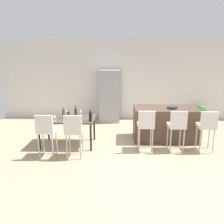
{
  "coord_description": "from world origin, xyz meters",
  "views": [
    {
      "loc": [
        -0.54,
        -5.67,
        2.36
      ],
      "look_at": [
        -0.76,
        0.41,
        0.85
      ],
      "focal_mm": 37.25,
      "sensor_mm": 36.0,
      "label": 1
    }
  ],
  "objects_px": {
    "wine_bottle_far": "(64,114)",
    "fruit_bowl": "(172,107)",
    "dining_chair_far": "(74,129)",
    "potted_plant": "(200,112)",
    "wine_bottle_near": "(69,116)",
    "bar_chair_left": "(146,124)",
    "dining_table": "(68,120)",
    "dining_chair_near": "(46,129)",
    "wine_bottle_corner": "(76,113)",
    "wine_glass_right": "(67,110)",
    "refrigerator": "(110,96)",
    "bar_chair_right": "(207,125)",
    "kitchen_island": "(165,124)",
    "wine_glass_end": "(54,116)",
    "bar_chair_middle": "(177,124)",
    "wine_bottle_left": "(90,117)",
    "wine_glass_middle": "(80,111)"
  },
  "relations": [
    {
      "from": "dining_chair_far",
      "to": "dining_table",
      "type": "bearing_deg",
      "value": 111.67
    },
    {
      "from": "bar_chair_right",
      "to": "kitchen_island",
      "type": "bearing_deg",
      "value": 134.88
    },
    {
      "from": "wine_glass_end",
      "to": "fruit_bowl",
      "type": "relative_size",
      "value": 0.63
    },
    {
      "from": "dining_chair_far",
      "to": "potted_plant",
      "type": "xyz_separation_m",
      "value": [
        3.94,
        3.16,
        -0.35
      ]
    },
    {
      "from": "bar_chair_left",
      "to": "fruit_bowl",
      "type": "xyz_separation_m",
      "value": [
        0.79,
        0.75,
        0.26
      ]
    },
    {
      "from": "bar_chair_middle",
      "to": "bar_chair_left",
      "type": "bearing_deg",
      "value": -180.0
    },
    {
      "from": "bar_chair_left",
      "to": "wine_bottle_near",
      "type": "relative_size",
      "value": 3.75
    },
    {
      "from": "wine_bottle_near",
      "to": "fruit_bowl",
      "type": "bearing_deg",
      "value": 11.96
    },
    {
      "from": "bar_chair_middle",
      "to": "dining_chair_far",
      "type": "distance_m",
      "value": 2.5
    },
    {
      "from": "potted_plant",
      "to": "wine_bottle_corner",
      "type": "bearing_deg",
      "value": -149.57
    },
    {
      "from": "bar_chair_right",
      "to": "refrigerator",
      "type": "height_order",
      "value": "refrigerator"
    },
    {
      "from": "bar_chair_right",
      "to": "wine_bottle_corner",
      "type": "distance_m",
      "value": 3.3
    },
    {
      "from": "wine_bottle_corner",
      "to": "potted_plant",
      "type": "xyz_separation_m",
      "value": [
        4.04,
        2.37,
        -0.52
      ]
    },
    {
      "from": "dining_chair_far",
      "to": "fruit_bowl",
      "type": "xyz_separation_m",
      "value": [
        2.49,
        1.22,
        0.26
      ]
    },
    {
      "from": "dining_chair_near",
      "to": "wine_glass_middle",
      "type": "height_order",
      "value": "dining_chair_near"
    },
    {
      "from": "refrigerator",
      "to": "potted_plant",
      "type": "distance_m",
      "value": 3.31
    },
    {
      "from": "dining_chair_near",
      "to": "refrigerator",
      "type": "relative_size",
      "value": 0.57
    },
    {
      "from": "kitchen_island",
      "to": "refrigerator",
      "type": "relative_size",
      "value": 0.96
    },
    {
      "from": "dining_chair_far",
      "to": "potted_plant",
      "type": "distance_m",
      "value": 5.06
    },
    {
      "from": "dining_chair_far",
      "to": "wine_bottle_far",
      "type": "bearing_deg",
      "value": 117.36
    },
    {
      "from": "wine_bottle_corner",
      "to": "dining_chair_near",
      "type": "bearing_deg",
      "value": -124.94
    },
    {
      "from": "bar_chair_left",
      "to": "fruit_bowl",
      "type": "distance_m",
      "value": 1.12
    },
    {
      "from": "wine_bottle_near",
      "to": "bar_chair_right",
      "type": "bearing_deg",
      "value": -2.81
    },
    {
      "from": "fruit_bowl",
      "to": "wine_bottle_far",
      "type": "bearing_deg",
      "value": -171.97
    },
    {
      "from": "dining_table",
      "to": "wine_glass_end",
      "type": "distance_m",
      "value": 0.43
    },
    {
      "from": "dining_table",
      "to": "dining_chair_near",
      "type": "bearing_deg",
      "value": -111.71
    },
    {
      "from": "wine_bottle_left",
      "to": "wine_glass_middle",
      "type": "relative_size",
      "value": 1.67
    },
    {
      "from": "wine_glass_end",
      "to": "refrigerator",
      "type": "bearing_deg",
      "value": 64.33
    },
    {
      "from": "wine_glass_right",
      "to": "refrigerator",
      "type": "bearing_deg",
      "value": 60.82
    },
    {
      "from": "wine_glass_end",
      "to": "fruit_bowl",
      "type": "bearing_deg",
      "value": 12.57
    },
    {
      "from": "bar_chair_middle",
      "to": "refrigerator",
      "type": "bearing_deg",
      "value": 123.42
    },
    {
      "from": "refrigerator",
      "to": "wine_bottle_far",
      "type": "bearing_deg",
      "value": -114.92
    },
    {
      "from": "dining_chair_far",
      "to": "refrigerator",
      "type": "height_order",
      "value": "refrigerator"
    },
    {
      "from": "wine_bottle_far",
      "to": "fruit_bowl",
      "type": "bearing_deg",
      "value": 8.03
    },
    {
      "from": "bar_chair_middle",
      "to": "bar_chair_right",
      "type": "relative_size",
      "value": 1.0
    },
    {
      "from": "wine_glass_end",
      "to": "wine_bottle_corner",
      "type": "bearing_deg",
      "value": 27.18
    },
    {
      "from": "dining_table",
      "to": "wine_glass_middle",
      "type": "distance_m",
      "value": 0.46
    },
    {
      "from": "bar_chair_right",
      "to": "fruit_bowl",
      "type": "height_order",
      "value": "bar_chair_right"
    },
    {
      "from": "wine_glass_right",
      "to": "fruit_bowl",
      "type": "distance_m",
      "value": 2.91
    },
    {
      "from": "bar_chair_left",
      "to": "dining_chair_near",
      "type": "distance_m",
      "value": 2.38
    },
    {
      "from": "dining_table",
      "to": "wine_glass_right",
      "type": "height_order",
      "value": "wine_glass_right"
    },
    {
      "from": "wine_bottle_left",
      "to": "potted_plant",
      "type": "bearing_deg",
      "value": 35.95
    },
    {
      "from": "bar_chair_right",
      "to": "dining_chair_near",
      "type": "distance_m",
      "value": 3.85
    },
    {
      "from": "bar_chair_left",
      "to": "wine_glass_end",
      "type": "height_order",
      "value": "bar_chair_left"
    },
    {
      "from": "fruit_bowl",
      "to": "wine_bottle_corner",
      "type": "bearing_deg",
      "value": -170.49
    },
    {
      "from": "wine_glass_right",
      "to": "fruit_bowl",
      "type": "height_order",
      "value": "fruit_bowl"
    },
    {
      "from": "dining_chair_far",
      "to": "wine_bottle_near",
      "type": "height_order",
      "value": "dining_chair_far"
    },
    {
      "from": "wine_bottle_far",
      "to": "potted_plant",
      "type": "distance_m",
      "value": 4.98
    },
    {
      "from": "dining_chair_near",
      "to": "wine_bottle_left",
      "type": "distance_m",
      "value": 1.11
    },
    {
      "from": "bar_chair_left",
      "to": "wine_glass_right",
      "type": "xyz_separation_m",
      "value": [
        -2.12,
        0.72,
        0.17
      ]
    }
  ]
}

